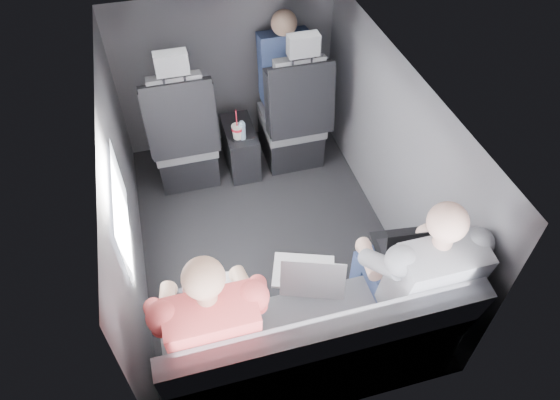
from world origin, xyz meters
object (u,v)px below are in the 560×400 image
object	(u,v)px
center_console	(240,148)
passenger_rear_left	(212,323)
rear_bench	(312,347)
water_bottle	(242,131)
soda_cup	(237,132)
laptop_black	(404,246)
laptop_white	(215,295)
laptop_silver	(307,274)
front_seat_right	(294,123)
passenger_front_right	(284,69)
front_seat_left	(184,141)
passenger_rear_right	(415,274)

from	to	relation	value
center_console	passenger_rear_left	bearing A→B (deg)	-105.69
center_console	rear_bench	size ratio (longest dim) A/B	0.30
center_console	water_bottle	size ratio (longest dim) A/B	2.94
soda_cup	laptop_black	world-z (taller)	laptop_black
laptop_white	laptop_black	size ratio (longest dim) A/B	1.04
soda_cup	passenger_rear_left	distance (m)	1.80
water_bottle	laptop_white	bearing A→B (deg)	-107.06
soda_cup	laptop_silver	world-z (taller)	laptop_silver
water_bottle	laptop_white	distance (m)	1.63
laptop_white	soda_cup	bearing A→B (deg)	74.25
front_seat_right	passenger_rear_left	size ratio (longest dim) A/B	1.00
passenger_front_right	soda_cup	bearing A→B (deg)	-144.20
laptop_white	passenger_rear_left	world-z (taller)	passenger_rear_left
laptop_silver	passenger_front_right	world-z (taller)	passenger_front_right
front_seat_right	soda_cup	size ratio (longest dim) A/B	4.58
laptop_white	front_seat_left	bearing A→B (deg)	89.18
laptop_black	passenger_front_right	distance (m)	1.87
water_bottle	laptop_white	xyz separation A→B (m)	(-0.47, -1.55, 0.16)
laptop_black	passenger_rear_left	distance (m)	1.19
soda_cup	passenger_rear_right	world-z (taller)	passenger_rear_right
center_console	laptop_white	distance (m)	1.79
soda_cup	laptop_silver	size ratio (longest dim) A/B	0.67
soda_cup	water_bottle	size ratio (longest dim) A/B	1.69
center_console	rear_bench	xyz separation A→B (m)	(-0.00, -1.94, 0.11)
passenger_rear_right	laptop_black	bearing A→B (deg)	78.85
laptop_black	passenger_rear_left	world-z (taller)	passenger_rear_left
center_console	water_bottle	distance (m)	0.30
rear_bench	water_bottle	size ratio (longest dim) A/B	9.81
front_seat_right	passenger_front_right	distance (m)	0.44
rear_bench	passenger_rear_right	size ratio (longest dim) A/B	1.24
center_console	passenger_rear_right	size ratio (longest dim) A/B	0.37
passenger_rear_left	soda_cup	bearing A→B (deg)	74.35
center_console	laptop_white	bearing A→B (deg)	-105.79
water_bottle	passenger_front_right	world-z (taller)	passenger_front_right
laptop_silver	rear_bench	bearing A→B (deg)	-98.48
center_console	laptop_black	size ratio (longest dim) A/B	1.42
laptop_silver	center_console	bearing A→B (deg)	91.34
soda_cup	water_bottle	bearing A→B (deg)	-8.23
rear_bench	passenger_rear_right	world-z (taller)	passenger_rear_right
passenger_front_right	laptop_black	bearing A→B (deg)	-83.46
water_bottle	laptop_silver	xyz separation A→B (m)	(0.04, -1.55, 0.16)
water_bottle	front_seat_left	bearing A→B (deg)	169.05
center_console	laptop_silver	distance (m)	1.73
front_seat_right	laptop_black	size ratio (longest dim) A/B	3.75
laptop_black	passenger_rear_left	size ratio (longest dim) A/B	0.27
passenger_rear_left	passenger_front_right	world-z (taller)	passenger_rear_left
front_seat_right	laptop_black	world-z (taller)	front_seat_right
front_seat_right	soda_cup	xyz separation A→B (m)	(-0.49, -0.08, 0.07)
passenger_front_right	passenger_rear_left	bearing A→B (deg)	-114.81
laptop_silver	passenger_rear_left	world-z (taller)	passenger_rear_left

